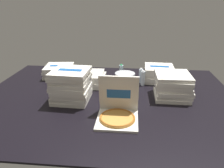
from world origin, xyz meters
TOP-DOWN VIEW (x-y plane):
  - ground_plane at (0.00, 0.00)m, footprint 3.20×2.40m
  - open_pizza_box at (0.16, -0.49)m, footprint 0.41×0.42m
  - pizza_stack_left_far at (0.70, 0.66)m, footprint 0.45×0.46m
  - pizza_stack_left_near at (-0.30, 0.40)m, footprint 0.44×0.44m
  - pizza_stack_right_near at (-0.42, -0.12)m, footprint 0.45×0.46m
  - pizza_stack_center_near at (-0.83, 0.69)m, footprint 0.46×0.47m
  - pizza_stack_left_mid at (0.80, 0.09)m, footprint 0.45×0.45m
  - ice_bucket at (0.20, 0.49)m, footprint 0.28×0.28m
  - water_bottle_0 at (0.45, 0.45)m, footprint 0.06×0.06m
  - water_bottle_1 at (0.13, 0.71)m, footprint 0.06×0.06m
  - water_bottle_2 at (0.43, 0.54)m, footprint 0.06×0.06m

SIDE VIEW (x-z plane):
  - ground_plane at x=0.00m, z-range -0.02..0.00m
  - ice_bucket at x=0.20m, z-range 0.00..0.16m
  - open_pizza_box at x=0.16m, z-range -0.14..0.30m
  - pizza_stack_left_near at x=-0.30m, z-range 0.00..0.17m
  - pizza_stack_center_near at x=-0.83m, z-range 0.00..0.17m
  - water_bottle_0 at x=0.45m, z-range -0.01..0.21m
  - water_bottle_1 at x=0.13m, z-range -0.01..0.21m
  - water_bottle_2 at x=0.43m, z-range -0.01..0.21m
  - pizza_stack_left_far at x=0.70m, z-range 0.00..0.22m
  - pizza_stack_left_mid at x=0.80m, z-range 0.00..0.30m
  - pizza_stack_right_near at x=-0.42m, z-range 0.00..0.39m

